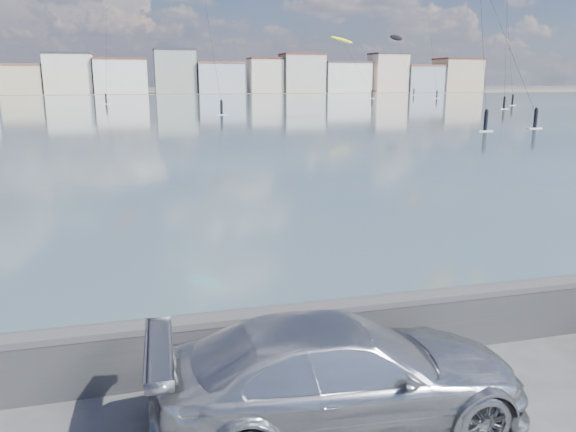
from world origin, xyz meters
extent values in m
cube|color=#395058|center=(0.00, 91.50, 0.01)|extent=(500.00, 177.00, 0.00)
cube|color=#4C473D|center=(0.00, 200.00, 0.01)|extent=(500.00, 60.00, 0.00)
cube|color=#28282B|center=(0.00, 2.70, 0.45)|extent=(400.00, 0.35, 0.90)
cylinder|color=#28282B|center=(0.00, 2.70, 0.90)|extent=(400.00, 0.36, 0.36)
cube|color=beige|center=(-35.00, 186.00, 4.25)|extent=(12.00, 10.00, 8.50)
cube|color=brown|center=(-35.00, 186.00, 8.80)|extent=(12.24, 10.20, 0.60)
cube|color=silver|center=(-21.50, 186.00, 6.00)|extent=(14.00, 11.00, 12.00)
cube|color=#2D2D33|center=(-21.50, 186.00, 12.30)|extent=(14.28, 11.22, 0.60)
cube|color=white|center=(-6.00, 186.00, 5.25)|extent=(16.00, 13.00, 10.50)
cube|color=brown|center=(-6.00, 186.00, 10.80)|extent=(16.32, 13.26, 0.60)
cube|color=gray|center=(11.00, 186.00, 6.75)|extent=(13.00, 10.00, 13.50)
cube|color=#2D2D33|center=(11.00, 186.00, 13.80)|extent=(13.26, 10.20, 0.60)
cube|color=#B2B7C6|center=(25.50, 186.00, 4.75)|extent=(15.00, 12.00, 9.50)
cube|color=brown|center=(25.50, 186.00, 9.80)|extent=(15.30, 12.24, 0.60)
cube|color=beige|center=(41.00, 186.00, 5.50)|extent=(11.00, 9.00, 11.00)
cube|color=#562D23|center=(41.00, 186.00, 11.30)|extent=(11.22, 9.18, 0.60)
cube|color=beige|center=(54.00, 186.00, 6.25)|extent=(14.00, 11.00, 12.50)
cube|color=brown|center=(54.00, 186.00, 12.80)|extent=(14.28, 11.22, 0.60)
cube|color=white|center=(69.50, 186.00, 5.00)|extent=(16.00, 12.00, 10.00)
cube|color=#4C423D|center=(69.50, 186.00, 10.30)|extent=(16.32, 12.24, 0.60)
cube|color=beige|center=(86.00, 186.00, 6.50)|extent=(12.00, 10.00, 13.00)
cube|color=#383330|center=(86.00, 186.00, 13.30)|extent=(12.24, 10.20, 0.60)
cube|color=#9EA8B7|center=(99.50, 186.00, 4.50)|extent=(14.00, 11.00, 9.00)
cube|color=brown|center=(99.50, 186.00, 9.30)|extent=(14.28, 11.22, 0.60)
cube|color=#CCB293|center=(114.00, 186.00, 5.75)|extent=(15.00, 12.00, 11.50)
cube|color=#562D23|center=(114.00, 186.00, 11.80)|extent=(15.30, 12.24, 0.60)
imported|color=#A2A3A8|center=(0.97, 1.04, 0.74)|extent=(5.14, 2.24, 1.47)
ellipsoid|color=yellow|center=(50.99, 138.63, 14.47)|extent=(9.32, 7.17, 2.62)
cube|color=white|center=(53.97, 124.58, 0.05)|extent=(1.40, 0.42, 0.08)
cylinder|color=black|center=(53.97, 124.58, 0.95)|extent=(0.36, 0.36, 1.70)
sphere|color=black|center=(53.97, 124.58, 1.85)|extent=(0.28, 0.28, 0.28)
cylinder|color=black|center=(52.48, 131.61, 7.89)|extent=(3.01, 14.08, 13.19)
cube|color=white|center=(69.26, 120.54, 0.05)|extent=(1.40, 0.42, 0.08)
cylinder|color=black|center=(69.26, 120.54, 0.95)|extent=(0.36, 0.36, 1.70)
sphere|color=black|center=(69.26, 120.54, 1.85)|extent=(0.28, 0.28, 0.28)
cylinder|color=black|center=(70.45, 127.38, 14.65)|extent=(2.40, 13.71, 26.72)
ellipsoid|color=black|center=(74.98, 157.02, 16.70)|extent=(3.10, 8.99, 3.44)
cube|color=white|center=(77.45, 148.59, 0.05)|extent=(1.40, 0.42, 0.08)
cylinder|color=black|center=(77.45, 148.59, 0.95)|extent=(0.36, 0.36, 1.70)
sphere|color=black|center=(77.45, 148.59, 1.85)|extent=(0.28, 0.28, 0.28)
cylinder|color=black|center=(76.22, 152.80, 9.00)|extent=(2.50, 8.47, 15.41)
cube|color=white|center=(28.52, 39.09, 0.05)|extent=(1.40, 0.42, 0.08)
cylinder|color=black|center=(28.52, 39.09, 0.95)|extent=(0.36, 0.36, 1.70)
sphere|color=black|center=(28.52, 39.09, 1.85)|extent=(0.28, 0.28, 0.28)
cube|color=white|center=(34.76, 40.44, 0.05)|extent=(1.40, 0.42, 0.08)
cylinder|color=black|center=(34.76, 40.44, 0.95)|extent=(0.36, 0.36, 1.70)
sphere|color=black|center=(34.76, 40.44, 1.85)|extent=(0.28, 0.28, 0.28)
cylinder|color=black|center=(33.68, 46.50, 10.88)|extent=(2.18, 12.14, 19.18)
cube|color=white|center=(63.04, 82.73, 0.05)|extent=(1.40, 0.42, 0.08)
cylinder|color=black|center=(63.04, 82.73, 0.95)|extent=(0.36, 0.36, 1.70)
sphere|color=black|center=(63.04, 82.73, 1.85)|extent=(0.28, 0.28, 0.28)
cylinder|color=black|center=(63.58, 87.53, 16.82)|extent=(1.13, 9.65, 31.05)
cube|color=white|center=(-7.12, 106.98, 0.05)|extent=(1.40, 0.42, 0.08)
cylinder|color=black|center=(-7.12, 106.98, 0.95)|extent=(0.36, 0.36, 1.70)
sphere|color=black|center=(-7.12, 106.98, 1.85)|extent=(0.28, 0.28, 0.28)
cylinder|color=black|center=(-6.43, 114.34, 13.53)|extent=(1.41, 14.75, 24.47)
cube|color=white|center=(9.07, 68.63, 0.05)|extent=(1.40, 0.42, 0.08)
cylinder|color=black|center=(9.07, 68.63, 0.95)|extent=(0.36, 0.36, 1.70)
sphere|color=black|center=(9.07, 68.63, 1.85)|extent=(0.28, 0.28, 0.28)
cylinder|color=black|center=(8.12, 73.81, 13.94)|extent=(1.93, 10.41, 25.28)
cube|color=white|center=(53.82, 72.13, 0.05)|extent=(1.40, 0.42, 0.08)
cylinder|color=black|center=(53.82, 72.13, 0.95)|extent=(0.36, 0.36, 1.70)
sphere|color=black|center=(53.82, 72.13, 1.85)|extent=(0.28, 0.28, 0.28)
camera|label=1|loc=(-1.46, -5.33, 4.56)|focal=35.00mm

